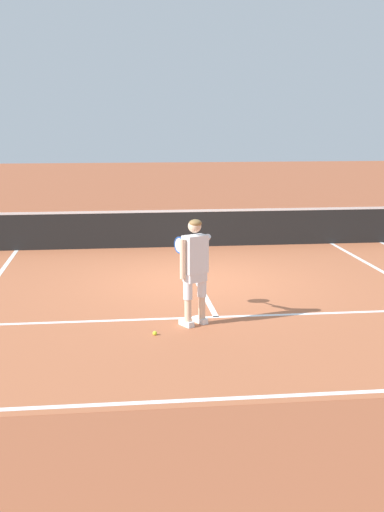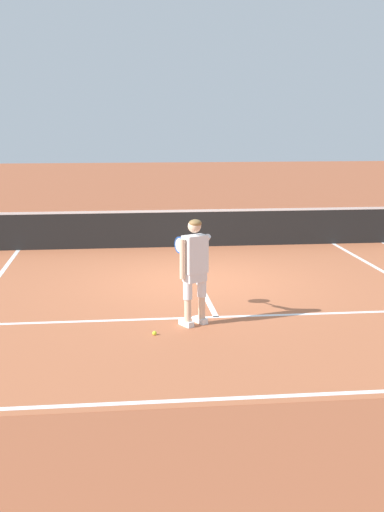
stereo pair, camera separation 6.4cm
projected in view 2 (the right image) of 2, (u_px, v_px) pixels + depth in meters
ground_plane at (197, 281)px, 13.72m from camera, size 80.00×80.00×0.00m
court_inner_surface at (204, 294)px, 12.67m from camera, size 10.98×10.13×0.00m
line_baseline at (258, 397)px, 7.93m from camera, size 10.98×0.10×0.01m
line_service at (216, 317)px, 11.17m from camera, size 8.23×0.10×0.01m
line_centre_service at (194, 274)px, 14.29m from camera, size 0.10×6.40×0.01m
tennis_net at (180, 228)px, 17.31m from camera, size 11.96×0.08×1.07m
tennis_player at (194, 264)px, 10.58m from camera, size 0.55×1.22×1.71m
tennis_ball_near_feet at (154, 333)px, 10.23m from camera, size 0.07×0.07×0.07m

